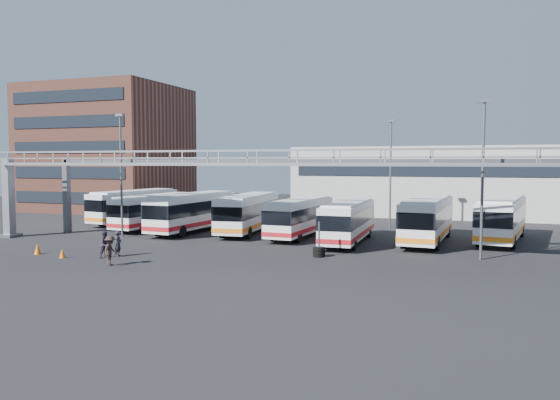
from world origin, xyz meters
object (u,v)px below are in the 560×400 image
(bus_7, at_px, (502,217))
(pedestrian_c, at_px, (110,251))
(bus_2, at_px, (193,211))
(bus_1, at_px, (156,210))
(pedestrian_a, at_px, (118,244))
(cone_left, at_px, (62,253))
(pedestrian_b, at_px, (106,245))
(bus_0, at_px, (134,205))
(bus_5, at_px, (348,220))
(light_pole_mid, at_px, (483,170))
(cone_right, at_px, (37,249))
(light_pole_back, at_px, (391,168))
(light_pole_left, at_px, (121,168))
(tire_stack, at_px, (319,251))
(bus_4, at_px, (300,216))
(bus_3, at_px, (248,212))
(bus_6, at_px, (427,218))

(bus_7, relative_size, pedestrian_c, 6.44)
(bus_2, bearing_deg, pedestrian_c, -75.72)
(bus_1, distance_m, pedestrian_a, 15.20)
(pedestrian_a, bearing_deg, cone_left, 103.65)
(bus_1, relative_size, cone_left, 17.17)
(pedestrian_a, bearing_deg, pedestrian_b, 130.93)
(bus_0, relative_size, bus_2, 0.98)
(bus_5, distance_m, cone_left, 20.66)
(light_pole_mid, relative_size, bus_7, 0.87)
(bus_7, bearing_deg, cone_left, -138.93)
(light_pole_mid, height_order, pedestrian_b, light_pole_mid)
(bus_2, bearing_deg, bus_0, 158.10)
(bus_2, height_order, cone_right, bus_2)
(bus_1, height_order, bus_7, bus_7)
(light_pole_back, xyz_separation_m, bus_5, (-1.62, -10.72, -3.94))
(pedestrian_a, bearing_deg, cone_right, 86.17)
(light_pole_left, height_order, bus_2, light_pole_left)
(light_pole_left, distance_m, bus_2, 7.44)
(pedestrian_a, bearing_deg, light_pole_left, 19.45)
(light_pole_back, bearing_deg, pedestrian_a, -123.82)
(bus_1, distance_m, bus_2, 4.57)
(light_pole_left, xyz_separation_m, bus_1, (-0.64, 6.08, -3.95))
(cone_left, relative_size, tire_stack, 0.27)
(pedestrian_c, xyz_separation_m, tire_stack, (11.05, 7.23, -0.52))
(light_pole_mid, height_order, pedestrian_c, light_pole_mid)
(bus_7, relative_size, tire_stack, 5.05)
(light_pole_back, relative_size, pedestrian_a, 6.04)
(bus_4, bearing_deg, light_pole_back, 57.23)
(bus_7, xyz_separation_m, pedestrian_a, (-24.23, -15.84, -1.09))
(light_pole_left, height_order, cone_right, light_pole_left)
(light_pole_back, relative_size, bus_3, 0.90)
(bus_0, height_order, cone_left, bus_0)
(light_pole_mid, xyz_separation_m, pedestrian_a, (-22.63, -6.84, -4.88))
(pedestrian_a, bearing_deg, bus_1, 8.41)
(pedestrian_b, relative_size, cone_right, 2.39)
(light_pole_back, distance_m, bus_6, 10.18)
(bus_1, distance_m, bus_7, 30.30)
(light_pole_mid, bearing_deg, pedestrian_a, -163.18)
(light_pole_back, xyz_separation_m, bus_7, (9.60, -6.00, -3.80))
(bus_3, xyz_separation_m, cone_right, (-9.13, -15.11, -1.52))
(bus_5, relative_size, pedestrian_c, 5.86)
(bus_3, height_order, tire_stack, bus_3)
(bus_3, distance_m, cone_right, 17.72)
(pedestrian_a, distance_m, pedestrian_b, 0.84)
(light_pole_mid, height_order, light_pole_back, same)
(light_pole_left, bearing_deg, pedestrian_a, -55.61)
(light_pole_left, bearing_deg, cone_right, -92.31)
(cone_left, bearing_deg, tire_stack, 21.04)
(light_pole_mid, xyz_separation_m, bus_7, (1.60, 9.00, -3.80))
(bus_0, xyz_separation_m, bus_7, (34.90, -1.42, 0.07))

